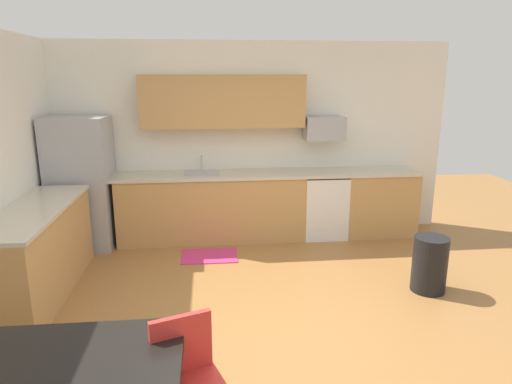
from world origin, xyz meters
name	(u,v)px	position (x,y,z in m)	size (l,w,h in m)	color
ground_plane	(267,322)	(0.00, 0.00, 0.00)	(12.00, 12.00, 0.00)	#9E6B38
wall_back	(244,140)	(0.00, 2.65, 1.35)	(5.80, 0.10, 2.70)	white
cabinet_run_back	(212,208)	(-0.48, 2.30, 0.45)	(2.54, 0.60, 0.90)	tan
cabinet_run_back_right	(377,203)	(1.90, 2.30, 0.45)	(1.01, 0.60, 0.90)	tan
cabinet_run_left	(37,254)	(-2.30, 0.80, 0.45)	(0.60, 2.00, 0.90)	tan
countertop_back	(246,174)	(0.00, 2.30, 0.92)	(4.80, 0.64, 0.04)	beige
countertop_left	(31,210)	(-2.30, 0.80, 0.92)	(0.64, 2.00, 0.04)	beige
upper_cabinets_back	(223,101)	(-0.30, 2.43, 1.90)	(2.20, 0.34, 0.70)	tan
refrigerator	(82,183)	(-2.18, 2.22, 0.87)	(0.76, 0.70, 1.73)	#9EA0A5
oven_range	(323,204)	(1.09, 2.30, 0.46)	(0.60, 0.60, 0.91)	white
microwave	(324,128)	(1.09, 2.40, 1.53)	(0.54, 0.36, 0.32)	#9EA0A5
sink_basin	(202,178)	(-0.61, 2.30, 0.88)	(0.48, 0.40, 0.14)	#A5A8AD
sink_faucet	(202,164)	(-0.61, 2.48, 1.04)	(0.02, 0.02, 0.24)	#B2B5BA
dining_table	(51,376)	(-1.38, -1.56, 0.67)	(1.40, 0.90, 0.73)	black
chair_near_table	(188,377)	(-0.66, -1.42, 0.50)	(0.51, 0.51, 0.85)	red
trash_bin	(430,264)	(1.80, 0.46, 0.30)	(0.36, 0.36, 0.60)	black
floor_mat	(209,256)	(-0.53, 1.65, 0.01)	(0.70, 0.50, 0.01)	#CC3372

